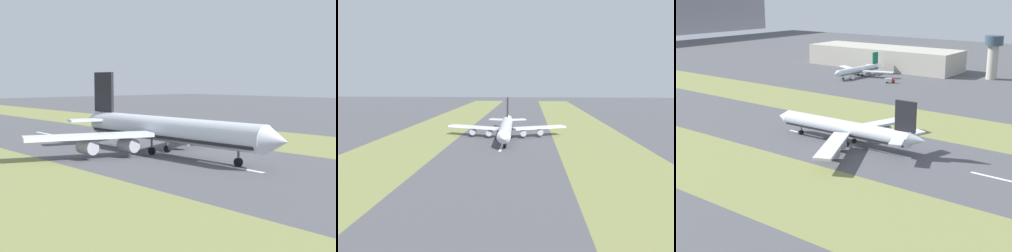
{
  "view_description": "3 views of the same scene",
  "coord_description": "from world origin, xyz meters",
  "views": [
    {
      "loc": [
        72.85,
        87.86,
        17.59
      ],
      "look_at": [
        -0.68,
        4.12,
        7.0
      ],
      "focal_mm": 50.0,
      "sensor_mm": 36.0,
      "label": 1
    },
    {
      "loc": [
        -12.64,
        169.29,
        30.59
      ],
      "look_at": [
        -0.68,
        4.12,
        7.0
      ],
      "focal_mm": 35.0,
      "sensor_mm": 36.0,
      "label": 2
    },
    {
      "loc": [
        -138.33,
        -98.44,
        56.35
      ],
      "look_at": [
        -0.68,
        4.12,
        7.0
      ],
      "focal_mm": 50.0,
      "sensor_mm": 36.0,
      "label": 3
    }
  ],
  "objects": [
    {
      "name": "grass_median_west",
      "position": [
        -45.0,
        0.0,
        0.0
      ],
      "size": [
        40.0,
        600.0,
        0.01
      ],
      "primitive_type": "cube",
      "color": "olive",
      "rests_on": "ground"
    },
    {
      "name": "airplane_main_jet",
      "position": [
        -0.61,
        2.22,
        6.02
      ],
      "size": [
        64.09,
        67.16,
        20.2
      ],
      "color": "silver",
      "rests_on": "ground"
    },
    {
      "name": "centreline_dash_far",
      "position": [
        0.0,
        24.12,
        0.01
      ],
      "size": [
        1.2,
        18.0,
        0.01
      ],
      "primitive_type": "cube",
      "color": "silver",
      "rests_on": "ground"
    },
    {
      "name": "centreline_dash_near",
      "position": [
        0.0,
        -55.88,
        0.01
      ],
      "size": [
        1.2,
        18.0,
        0.01
      ],
      "primitive_type": "cube",
      "color": "silver",
      "rests_on": "ground"
    },
    {
      "name": "centreline_dash_mid",
      "position": [
        0.0,
        -15.88,
        0.01
      ],
      "size": [
        1.2,
        18.0,
        0.01
      ],
      "primitive_type": "cube",
      "color": "silver",
      "rests_on": "ground"
    },
    {
      "name": "ground_plane",
      "position": [
        0.0,
        0.0,
        0.0
      ],
      "size": [
        800.0,
        800.0,
        0.0
      ],
      "primitive_type": "plane",
      "color": "#4C4C51"
    }
  ]
}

